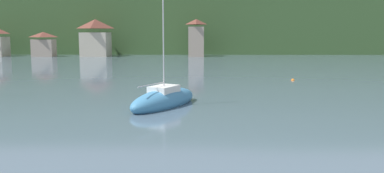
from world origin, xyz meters
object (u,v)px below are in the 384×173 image
shore_building_eastcentral (196,38)px  mooring_buoy_mid (293,80)px  shore_building_westcentral (44,45)px  shore_building_central (96,38)px  sailboat_mid_2 (164,100)px

shore_building_eastcentral → mooring_buoy_mid: shore_building_eastcentral is taller
shore_building_eastcentral → mooring_buoy_mid: 43.00m
shore_building_westcentral → shore_building_central: shore_building_central is taller
shore_building_central → mooring_buoy_mid: size_ratio=20.54×
shore_building_central → shore_building_eastcentral: size_ratio=1.00×
mooring_buoy_mid → sailboat_mid_2: bearing=-129.5°
shore_building_westcentral → shore_building_central: size_ratio=0.66×
shore_building_westcentral → sailboat_mid_2: size_ratio=0.61×
shore_building_central → mooring_buoy_mid: shore_building_central is taller
shore_building_central → sailboat_mid_2: 60.35m
shore_building_central → sailboat_mid_2: (18.94, -57.20, -3.29)m
shore_building_eastcentral → sailboat_mid_2: bearing=-92.1°
shore_building_eastcentral → sailboat_mid_2: size_ratio=0.92×
shore_building_central → sailboat_mid_2: size_ratio=0.92×
shore_building_central → shore_building_eastcentral: shore_building_eastcentral is taller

